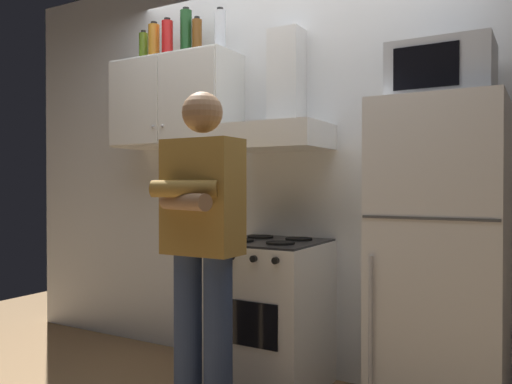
{
  "coord_description": "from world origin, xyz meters",
  "views": [
    {
      "loc": [
        1.36,
        -2.37,
        1.19
      ],
      "look_at": [
        0.0,
        0.0,
        1.15
      ],
      "focal_mm": 35.83,
      "sensor_mm": 36.0,
      "label": 1
    }
  ],
  "objects_px": {
    "range_hood": "(280,117)",
    "bottle_wine_green": "(186,34)",
    "person_standing": "(202,244)",
    "bottle_soda_red": "(167,39)",
    "stove_oven": "(270,314)",
    "refrigerator": "(440,264)",
    "bottle_liquor_amber": "(154,42)",
    "upper_cabinet": "(175,103)",
    "microwave": "(441,73)",
    "bottle_beer_brown": "(197,37)",
    "bottle_vodka_clear": "(220,31)",
    "bottle_olive_oil": "(143,47)"
  },
  "relations": [
    {
      "from": "stove_oven",
      "to": "range_hood",
      "type": "xyz_separation_m",
      "value": [
        0.0,
        0.13,
        1.16
      ]
    },
    {
      "from": "stove_oven",
      "to": "bottle_olive_oil",
      "type": "distance_m",
      "value": 2.03
    },
    {
      "from": "bottle_soda_red",
      "to": "bottle_wine_green",
      "type": "bearing_deg",
      "value": 22.37
    },
    {
      "from": "person_standing",
      "to": "bottle_wine_green",
      "type": "xyz_separation_m",
      "value": [
        -0.67,
        0.75,
        1.31
      ]
    },
    {
      "from": "bottle_olive_oil",
      "to": "bottle_beer_brown",
      "type": "relative_size",
      "value": 0.85
    },
    {
      "from": "stove_oven",
      "to": "bottle_vodka_clear",
      "type": "bearing_deg",
      "value": 162.31
    },
    {
      "from": "stove_oven",
      "to": "refrigerator",
      "type": "bearing_deg",
      "value": 0.04
    },
    {
      "from": "range_hood",
      "to": "microwave",
      "type": "xyz_separation_m",
      "value": [
        0.95,
        -0.11,
        0.14
      ]
    },
    {
      "from": "range_hood",
      "to": "person_standing",
      "type": "relative_size",
      "value": 0.46
    },
    {
      "from": "bottle_olive_oil",
      "to": "bottle_vodka_clear",
      "type": "height_order",
      "value": "bottle_vodka_clear"
    },
    {
      "from": "upper_cabinet",
      "to": "refrigerator",
      "type": "distance_m",
      "value": 2.0
    },
    {
      "from": "microwave",
      "to": "bottle_beer_brown",
      "type": "height_order",
      "value": "bottle_beer_brown"
    },
    {
      "from": "refrigerator",
      "to": "bottle_soda_red",
      "type": "height_order",
      "value": "bottle_soda_red"
    },
    {
      "from": "refrigerator",
      "to": "bottle_liquor_amber",
      "type": "height_order",
      "value": "bottle_liquor_amber"
    },
    {
      "from": "upper_cabinet",
      "to": "range_hood",
      "type": "relative_size",
      "value": 1.2
    },
    {
      "from": "refrigerator",
      "to": "bottle_vodka_clear",
      "type": "xyz_separation_m",
      "value": [
        -1.39,
        0.14,
        1.39
      ]
    },
    {
      "from": "bottle_olive_oil",
      "to": "bottle_wine_green",
      "type": "bearing_deg",
      "value": 6.68
    },
    {
      "from": "upper_cabinet",
      "to": "range_hood",
      "type": "xyz_separation_m",
      "value": [
        0.8,
        0.0,
        -0.15
      ]
    },
    {
      "from": "refrigerator",
      "to": "bottle_vodka_clear",
      "type": "bearing_deg",
      "value": 174.25
    },
    {
      "from": "bottle_beer_brown",
      "to": "bottle_vodka_clear",
      "type": "xyz_separation_m",
      "value": [
        0.19,
        -0.01,
        0.01
      ]
    },
    {
      "from": "person_standing",
      "to": "stove_oven",
      "type": "bearing_deg",
      "value": 85.28
    },
    {
      "from": "stove_oven",
      "to": "microwave",
      "type": "height_order",
      "value": "microwave"
    },
    {
      "from": "stove_oven",
      "to": "bottle_wine_green",
      "type": "distance_m",
      "value": 1.92
    },
    {
      "from": "upper_cabinet",
      "to": "microwave",
      "type": "relative_size",
      "value": 1.88
    },
    {
      "from": "range_hood",
      "to": "microwave",
      "type": "height_order",
      "value": "range_hood"
    },
    {
      "from": "stove_oven",
      "to": "bottle_vodka_clear",
      "type": "relative_size",
      "value": 3.06
    },
    {
      "from": "upper_cabinet",
      "to": "stove_oven",
      "type": "xyz_separation_m",
      "value": [
        0.8,
        -0.13,
        -1.32
      ]
    },
    {
      "from": "upper_cabinet",
      "to": "range_hood",
      "type": "bearing_deg",
      "value": 0.09
    },
    {
      "from": "bottle_liquor_amber",
      "to": "bottle_vodka_clear",
      "type": "height_order",
      "value": "bottle_vodka_clear"
    },
    {
      "from": "bottle_wine_green",
      "to": "bottle_soda_red",
      "type": "height_order",
      "value": "bottle_wine_green"
    },
    {
      "from": "bottle_beer_brown",
      "to": "bottle_wine_green",
      "type": "bearing_deg",
      "value": -178.57
    },
    {
      "from": "microwave",
      "to": "bottle_vodka_clear",
      "type": "height_order",
      "value": "bottle_vodka_clear"
    },
    {
      "from": "microwave",
      "to": "range_hood",
      "type": "bearing_deg",
      "value": 173.54
    },
    {
      "from": "bottle_liquor_amber",
      "to": "bottle_soda_red",
      "type": "xyz_separation_m",
      "value": [
        0.12,
        0.0,
        0.0
      ]
    },
    {
      "from": "stove_oven",
      "to": "bottle_liquor_amber",
      "type": "relative_size",
      "value": 3.34
    },
    {
      "from": "range_hood",
      "to": "bottle_wine_green",
      "type": "distance_m",
      "value": 0.95
    },
    {
      "from": "range_hood",
      "to": "refrigerator",
      "type": "relative_size",
      "value": 0.47
    },
    {
      "from": "microwave",
      "to": "person_standing",
      "type": "height_order",
      "value": "microwave"
    },
    {
      "from": "range_hood",
      "to": "bottle_soda_red",
      "type": "height_order",
      "value": "bottle_soda_red"
    },
    {
      "from": "person_standing",
      "to": "bottle_soda_red",
      "type": "relative_size",
      "value": 6.08
    },
    {
      "from": "person_standing",
      "to": "bottle_beer_brown",
      "type": "distance_m",
      "value": 1.59
    },
    {
      "from": "upper_cabinet",
      "to": "range_hood",
      "type": "height_order",
      "value": "range_hood"
    },
    {
      "from": "person_standing",
      "to": "bottle_vodka_clear",
      "type": "relative_size",
      "value": 5.75
    },
    {
      "from": "bottle_beer_brown",
      "to": "bottle_vodka_clear",
      "type": "relative_size",
      "value": 0.91
    },
    {
      "from": "range_hood",
      "to": "bottle_wine_green",
      "type": "height_order",
      "value": "bottle_wine_green"
    },
    {
      "from": "refrigerator",
      "to": "bottle_wine_green",
      "type": "relative_size",
      "value": 4.78
    },
    {
      "from": "person_standing",
      "to": "bottle_wine_green",
      "type": "height_order",
      "value": "bottle_wine_green"
    },
    {
      "from": "bottle_liquor_amber",
      "to": "microwave",
      "type": "bearing_deg",
      "value": -2.17
    },
    {
      "from": "person_standing",
      "to": "bottle_olive_oil",
      "type": "xyz_separation_m",
      "value": [
        -1.01,
        0.71,
        1.25
      ]
    },
    {
      "from": "stove_oven",
      "to": "bottle_beer_brown",
      "type": "bearing_deg",
      "value": 166.94
    }
  ]
}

